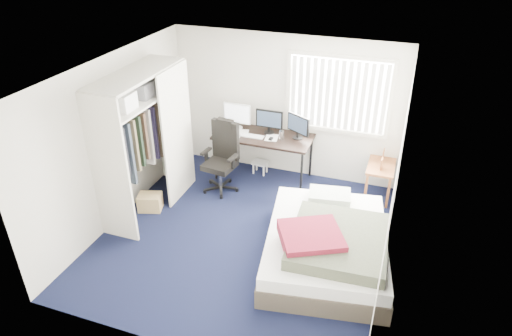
{
  "coord_description": "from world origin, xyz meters",
  "views": [
    {
      "loc": [
        1.97,
        -5.02,
        4.2
      ],
      "look_at": [
        0.06,
        0.4,
        0.95
      ],
      "focal_mm": 32.0,
      "sensor_mm": 36.0,
      "label": 1
    }
  ],
  "objects": [
    {
      "name": "ground",
      "position": [
        0.0,
        0.0,
        0.0
      ],
      "size": [
        4.2,
        4.2,
        0.0
      ],
      "primitive_type": "plane",
      "color": "black",
      "rests_on": "ground"
    },
    {
      "name": "closet",
      "position": [
        -1.67,
        0.27,
        1.35
      ],
      "size": [
        0.64,
        1.84,
        2.22
      ],
      "color": "beige",
      "rests_on": "ground"
    },
    {
      "name": "nightstand",
      "position": [
        1.75,
        1.85,
        0.52
      ],
      "size": [
        0.44,
        0.86,
        0.77
      ],
      "color": "brown",
      "rests_on": "ground"
    },
    {
      "name": "office_chair",
      "position": [
        -0.81,
        1.16,
        0.47
      ],
      "size": [
        0.65,
        0.65,
        1.23
      ],
      "color": "black",
      "rests_on": "ground"
    },
    {
      "name": "pine_box",
      "position": [
        -1.65,
        0.16,
        0.13
      ],
      "size": [
        0.42,
        0.36,
        0.27
      ],
      "primitive_type": "cube",
      "rotation": [
        0.0,
        0.0,
        0.29
      ],
      "color": "tan",
      "rests_on": "ground"
    },
    {
      "name": "window_assembly",
      "position": [
        0.9,
        2.04,
        1.6
      ],
      "size": [
        1.72,
        0.09,
        1.32
      ],
      "color": "white",
      "rests_on": "ground"
    },
    {
      "name": "bed",
      "position": [
        1.27,
        -0.15,
        0.29
      ],
      "size": [
        1.92,
        2.36,
        0.7
      ],
      "color": "#3F372D",
      "rests_on": "ground"
    },
    {
      "name": "desk",
      "position": [
        -0.26,
        1.75,
        0.85
      ],
      "size": [
        1.68,
        0.79,
        1.29
      ],
      "color": "black",
      "rests_on": "ground"
    },
    {
      "name": "room_shell",
      "position": [
        0.0,
        0.0,
        1.51
      ],
      "size": [
        4.2,
        4.2,
        4.2
      ],
      "color": "silver",
      "rests_on": "ground"
    },
    {
      "name": "footstool",
      "position": [
        -0.37,
        1.85,
        0.17
      ],
      "size": [
        0.29,
        0.24,
        0.23
      ],
      "color": "white",
      "rests_on": "ground"
    }
  ]
}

